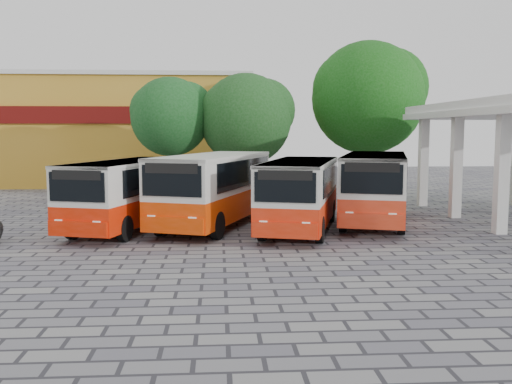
{
  "coord_description": "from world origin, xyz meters",
  "views": [
    {
      "loc": [
        -3.28,
        -19.85,
        4.05
      ],
      "look_at": [
        -1.71,
        4.05,
        1.5
      ],
      "focal_mm": 40.0,
      "sensor_mm": 36.0,
      "label": 1
    }
  ],
  "objects": [
    {
      "name": "tree_middle",
      "position": [
        -1.58,
        14.29,
        4.95
      ],
      "size": [
        5.72,
        5.45,
        7.5
      ],
      "color": "black",
      "rests_on": "ground"
    },
    {
      "name": "tree_right",
      "position": [
        6.31,
        16.25,
        6.42
      ],
      "size": [
        7.49,
        7.14,
        9.75
      ],
      "color": "#362012",
      "rests_on": "ground"
    },
    {
      "name": "bus_far_right",
      "position": [
        3.62,
        4.85,
        1.76
      ],
      "size": [
        4.94,
        8.98,
        3.05
      ],
      "rotation": [
        0.0,
        0.0,
        -0.3
      ],
      "color": "red",
      "rests_on": "ground"
    },
    {
      "name": "shophouse_block",
      "position": [
        -11.0,
        25.99,
        4.16
      ],
      "size": [
        20.4,
        10.4,
        8.3
      ],
      "color": "gold",
      "rests_on": "ground"
    },
    {
      "name": "bus_centre_left",
      "position": [
        -3.49,
        4.33,
        1.78
      ],
      "size": [
        5.35,
        9.1,
        3.07
      ],
      "rotation": [
        0.0,
        0.0,
        -0.35
      ],
      "color": "#D83400",
      "rests_on": "ground"
    },
    {
      "name": "ground",
      "position": [
        0.0,
        0.0,
        0.0
      ],
      "size": [
        90.0,
        90.0,
        0.0
      ],
      "primitive_type": "plane",
      "color": "#575661",
      "rests_on": "ground"
    },
    {
      "name": "tree_left",
      "position": [
        -6.07,
        14.43,
        5.07
      ],
      "size": [
        4.92,
        4.68,
        7.26
      ],
      "color": "#3E2715",
      "rests_on": "ground"
    },
    {
      "name": "bus_centre_right",
      "position": [
        0.05,
        3.14,
        1.66
      ],
      "size": [
        4.48,
        8.42,
        2.87
      ],
      "rotation": [
        0.0,
        0.0,
        -0.28
      ],
      "color": "red",
      "rests_on": "ground"
    },
    {
      "name": "bus_far_left",
      "position": [
        -7.02,
        3.85,
        1.65
      ],
      "size": [
        4.61,
        8.38,
        2.85
      ],
      "rotation": [
        0.0,
        0.0,
        -0.3
      ],
      "color": "red",
      "rests_on": "ground"
    }
  ]
}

